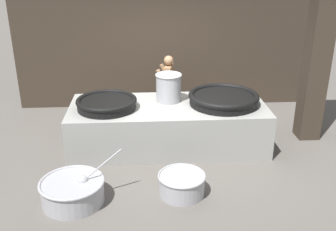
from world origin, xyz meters
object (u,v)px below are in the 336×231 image
prep_bowl_meat (182,183)px  giant_wok_far (223,98)px  cook (168,86)px  prep_bowl_vegetables (73,190)px  giant_wok_near (107,103)px  stock_pot (169,87)px

prep_bowl_meat → giant_wok_far: bearing=60.8°
cook → prep_bowl_meat: (0.02, -2.92, -0.60)m
giant_wok_far → cook: cook is taller
giant_wok_far → prep_bowl_vegetables: giant_wok_far is taller
prep_bowl_meat → giant_wok_near: bearing=127.9°
giant_wok_near → prep_bowl_meat: giant_wok_near is taller
giant_wok_far → giant_wok_near: bearing=-177.5°
giant_wok_far → prep_bowl_meat: giant_wok_far is taller
giant_wok_near → prep_bowl_vegetables: size_ratio=0.90×
stock_pot → cook: 1.06m
giant_wok_far → cook: 1.58m
giant_wok_near → cook: 1.82m
giant_wok_far → stock_pot: size_ratio=2.49×
giant_wok_far → cook: size_ratio=0.90×
giant_wok_far → prep_bowl_meat: bearing=-119.2°
prep_bowl_vegetables → stock_pot: bearing=52.5°
giant_wok_far → prep_bowl_vegetables: bearing=-145.2°
cook → prep_bowl_meat: bearing=103.1°
giant_wok_near → prep_bowl_vegetables: giant_wok_near is taller
stock_pot → prep_bowl_vegetables: bearing=-127.5°
giant_wok_far → stock_pot: (-1.01, 0.24, 0.16)m
giant_wok_near → giant_wok_far: 2.16m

